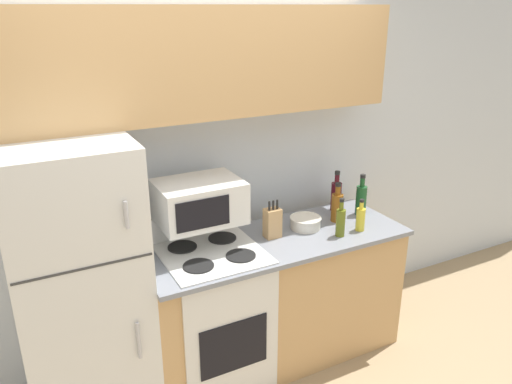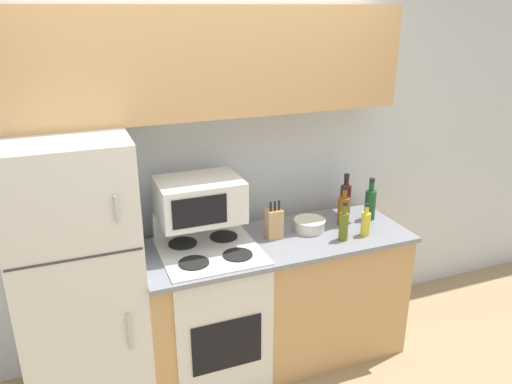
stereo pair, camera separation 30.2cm
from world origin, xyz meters
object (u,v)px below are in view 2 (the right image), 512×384
at_px(refrigerator, 80,279).
at_px(bottle_wine_green, 370,203).
at_px(microwave, 199,199).
at_px(bowl, 310,224).
at_px(bottle_olive_oil, 344,225).
at_px(bottle_cooking_spray, 366,223).
at_px(knife_block, 274,223).
at_px(bottle_wine_red, 345,198).
at_px(stove, 212,312).
at_px(bottle_whiskey, 344,210).

height_order(refrigerator, bottle_wine_green, refrigerator).
distance_m(refrigerator, microwave, 0.83).
xyz_separation_m(bowl, bottle_olive_oil, (0.13, -0.21, 0.06)).
relative_size(bottle_cooking_spray, bottle_wine_green, 0.73).
height_order(refrigerator, knife_block, refrigerator).
relative_size(bowl, bottle_wine_red, 0.71).
bearing_deg(stove, bottle_cooking_spray, -8.88).
relative_size(bottle_whiskey, bottle_wine_green, 0.93).
relative_size(stove, bottle_cooking_spray, 4.95).
xyz_separation_m(bowl, bottle_wine_red, (0.37, 0.16, 0.07)).
relative_size(refrigerator, bottle_cooking_spray, 7.75).
height_order(refrigerator, stove, refrigerator).
height_order(stove, microwave, microwave).
relative_size(bowl, bottle_wine_green, 0.71).
xyz_separation_m(knife_block, bottle_whiskey, (0.52, 0.02, 0.01)).
bearing_deg(bottle_wine_red, bottle_cooking_spray, -99.99).
bearing_deg(bottle_olive_oil, knife_block, 154.41).
xyz_separation_m(refrigerator, stove, (0.76, -0.06, -0.37)).
bearing_deg(bottle_whiskey, bottle_wine_red, 55.75).
xyz_separation_m(bottle_wine_red, bottle_cooking_spray, (-0.06, -0.36, -0.03)).
bearing_deg(bowl, microwave, 174.51).
xyz_separation_m(stove, bottle_olive_oil, (0.84, -0.17, 0.54)).
xyz_separation_m(bowl, bottle_cooking_spray, (0.30, -0.20, 0.04)).
height_order(refrigerator, bottle_whiskey, refrigerator).
distance_m(bowl, bottle_whiskey, 0.27).
relative_size(microwave, bottle_cooking_spray, 2.30).
relative_size(refrigerator, bottle_olive_oil, 6.56).
xyz_separation_m(microwave, bottle_wine_green, (1.21, -0.05, -0.18)).
relative_size(knife_block, bottle_olive_oil, 0.98).
xyz_separation_m(bottle_olive_oil, bottle_cooking_spray, (0.17, 0.01, -0.02)).
height_order(refrigerator, microwave, refrigerator).
bearing_deg(microwave, refrigerator, -176.29).
height_order(bottle_olive_oil, bottle_cooking_spray, bottle_olive_oil).
distance_m(bottle_cooking_spray, bottle_wine_green, 0.28).
bearing_deg(bottle_wine_green, bowl, -177.59).
distance_m(refrigerator, bottle_wine_green, 1.96).
bearing_deg(bottle_wine_green, bottle_cooking_spray, -129.15).
bearing_deg(refrigerator, bottle_olive_oil, -8.07).
distance_m(bowl, bottle_wine_green, 0.49).
bearing_deg(bottle_whiskey, bottle_cooking_spray, -76.69).
bearing_deg(bottle_wine_red, bottle_olive_oil, -122.36).
relative_size(refrigerator, bowl, 7.96).
bearing_deg(refrigerator, bottle_wine_green, -0.05).
height_order(stove, bottle_cooking_spray, bottle_cooking_spray).
xyz_separation_m(bottle_olive_oil, bottle_wine_red, (0.23, 0.37, 0.02)).
height_order(bottle_wine_red, bottle_cooking_spray, bottle_wine_red).
relative_size(microwave, bowl, 2.36).
bearing_deg(refrigerator, microwave, 3.71).
distance_m(bottle_olive_oil, bottle_whiskey, 0.24).
height_order(bowl, bottle_whiskey, bottle_whiskey).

